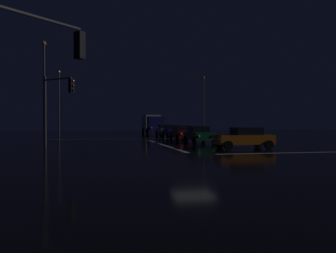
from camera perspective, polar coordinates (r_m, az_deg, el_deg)
The scene contains 15 objects.
ground at distance 21.96m, azimuth 4.04°, elevation -4.56°, with size 120.00×120.00×0.10m, color black.
stop_line_north at distance 30.91m, azimuth -0.69°, elevation -2.91°, with size 0.35×15.90×0.01m.
centre_line_ns at distance 42.33m, azimuth -3.76°, elevation -1.92°, with size 22.00×0.15×0.01m.
crosswalk_bar_east at distance 26.10m, azimuth 24.19°, elevation -3.66°, with size 15.90×0.40×0.01m.
sedan_green at distance 33.79m, azimuth 4.86°, elevation -1.25°, with size 2.02×4.33×1.57m.
sedan_red at distance 39.63m, azimuth 2.22°, elevation -0.95°, with size 2.02×4.33×1.57m.
sedan_blue at distance 45.18m, azimuth 0.67°, elevation -0.73°, with size 2.02×4.33×1.57m.
sedan_silver at distance 51.55m, azimuth -0.53°, elevation -0.55°, with size 2.02×4.33×1.57m.
box_truck at distance 59.36m, azimuth -2.50°, elevation 0.50°, with size 2.68×8.28×3.08m.
sedan_orange_crossing at distance 27.35m, azimuth 11.87°, elevation -1.74°, with size 4.33×2.02×1.57m.
traffic_signal_sw at distance 13.15m, azimuth -21.79°, elevation 9.91°, with size 3.50×3.50×5.88m.
traffic_signal_nw at distance 29.86m, azimuth -17.05°, elevation 4.29°, with size 2.47×2.47×5.63m.
streetlamp_right_far at distance 54.46m, azimuth 5.57°, elevation 3.99°, with size 0.44×0.44×8.74m.
streetlamp_left_far at distance 52.13m, azimuth -16.72°, elevation 4.26°, with size 0.44×0.44×9.00m.
streetlamp_left_near at distance 36.28m, azimuth -18.83°, elevation 6.25°, with size 0.44×0.44×9.56m.
Camera 1 is at (-6.02, -21.02, 1.99)m, focal length 38.91 mm.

